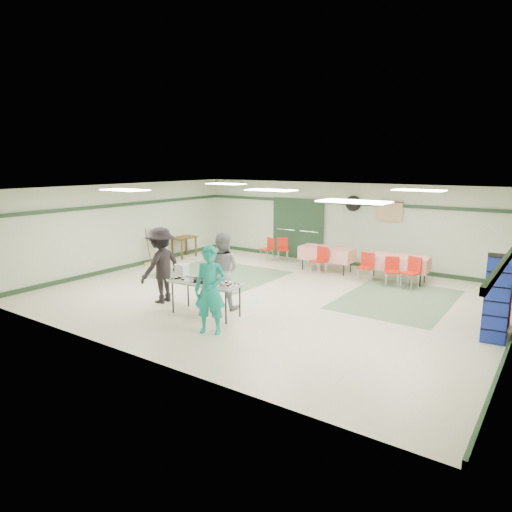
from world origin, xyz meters
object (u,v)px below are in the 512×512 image
Objects in this scene: chair_loose_b at (269,247)px; volunteer_grey at (222,270)px; dining_table_a at (397,262)px; crate_stack_blue_b at (496,299)px; chair_d at (320,258)px; chair_a at (392,268)px; volunteer_dark at (161,265)px; chair_c at (412,270)px; dining_table_b at (327,253)px; serving_table at (206,284)px; broom at (148,246)px; printer_table at (184,240)px; office_printer at (160,235)px; chair_b at (366,264)px; volunteer_teal at (210,290)px; crate_stack_blue_a at (498,302)px; chair_loose_a at (283,247)px; crate_stack_red at (502,303)px.

volunteer_grey is at bearing -49.00° from chair_loose_b.
crate_stack_blue_b is at bearing -52.60° from dining_table_a.
chair_a is at bearing 12.33° from chair_d.
volunteer_dark reaches higher than chair_c.
serving_table is at bearing -95.34° from dining_table_b.
broom reaches higher than dining_table_a.
office_printer is at bearing -90.53° from printer_table.
crate_stack_blue_b is at bearing -38.70° from chair_b.
volunteer_teal reaches higher than chair_d.
crate_stack_blue_a is at bearing -178.25° from volunteer_grey.
broom reaches higher than printer_table.
chair_c is 0.97× the size of printer_table.
chair_loose_a is 3.56m from printer_table.
volunteer_teal is 1.05× the size of dining_table_b.
chair_a is at bearing -16.06° from dining_table_b.
dining_table_a is at bearing 134.74° from crate_stack_blue_a.
volunteer_grey reaches higher than broom.
volunteer_teal reaches higher than chair_c.
volunteer_dark is at bearing -34.05° from office_printer.
crate_stack_blue_b is (2.96, -3.40, 0.27)m from dining_table_a.
crate_stack_red is at bearing 90.00° from crate_stack_blue_b.
volunteer_dark is at bearing -165.43° from crate_stack_blue_b.
chair_loose_b is at bearing 105.56° from serving_table.
serving_table reaches higher than printer_table.
office_printer is at bearing 178.67° from crate_stack_red.
dining_table_b is 1.25× the size of crate_stack_blue_a.
chair_d reaches higher than dining_table_b.
crate_stack_blue_b is at bearing -67.21° from chair_a.
chair_loose_b is at bearing 90.91° from volunteer_teal.
chair_b is at bearing -22.29° from dining_table_b.
volunteer_dark is 1.37× the size of crate_stack_blue_a.
crate_stack_blue_a reaches higher than chair_loose_b.
crate_stack_blue_b reaches higher than office_printer.
chair_a is at bearing 137.51° from volunteer_dark.
crate_stack_red is at bearing -58.49° from chair_loose_a.
chair_b is 0.94× the size of printer_table.
chair_a is (1.80, 5.55, -0.39)m from volunteer_teal.
volunteer_dark is at bearing 3.44° from volunteer_grey.
chair_d is at bearing 33.58° from broom.
volunteer_dark is at bearing -25.38° from broom.
chair_loose_a is 4.52m from broom.
crate_stack_red is at bearing 111.24° from volunteer_dark.
dining_table_a is 1.46× the size of broom.
volunteer_grey is 2.19× the size of chair_loose_a.
crate_stack_red is (5.54, 2.35, -0.41)m from volunteer_grey.
chair_c reaches higher than chair_a.
chair_a is at bearing 2.56° from printer_table.
crate_stack_blue_b is at bearing -90.00° from crate_stack_blue_a.
dining_table_b is 2.07× the size of chair_a.
chair_loose_b is at bearing 172.97° from dining_table_a.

